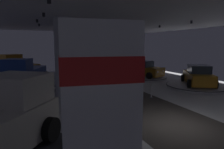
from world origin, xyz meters
The scene contains 15 objects.
ground centered at (0.00, 0.00, -0.02)m, with size 24.00×44.00×0.06m.
column_left centered at (-3.54, 7.46, 2.75)m, with size 1.52×1.52×5.50m.
display_platform_mid_right centered at (7.35, 5.87, 0.14)m, with size 5.28×5.28×0.24m.
display_car_mid_right centered at (7.33, 5.85, 1.00)m, with size 3.78×4.51×1.71m.
display_platform_deep_right centered at (6.77, 18.13, 0.21)m, with size 4.78×4.78×0.38m.
display_car_deep_right centered at (6.75, 18.16, 1.14)m, with size 3.57×4.56×1.71m.
display_platform_far_left centered at (-6.17, 12.15, 0.15)m, with size 6.02×6.02×0.26m.
pickup_truck_far_left centered at (-6.28, 11.85, 1.19)m, with size 4.06×5.70×2.30m.
display_platform_far_right centered at (5.60, 11.77, 0.13)m, with size 4.97×4.97×0.24m.
display_car_far_right centered at (5.58, 11.80, 1.00)m, with size 3.38×4.57×1.71m.
display_platform_deep_left centered at (-6.85, 17.85, 0.15)m, with size 5.68×5.68×0.26m.
pickup_truck_deep_left centered at (-7.00, 18.14, 1.19)m, with size 4.45×5.67×2.30m.
visitor_walking_near centered at (-1.55, 11.86, 0.91)m, with size 0.32×0.32×1.59m.
visitor_walking_far centered at (0.97, 8.91, 0.91)m, with size 0.32×0.32×1.59m.
stanchion_a centered at (1.72, 4.53, 0.37)m, with size 0.28×0.28×1.01m.
Camera 1 is at (-6.21, -7.02, 3.63)m, focal length 32.67 mm.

